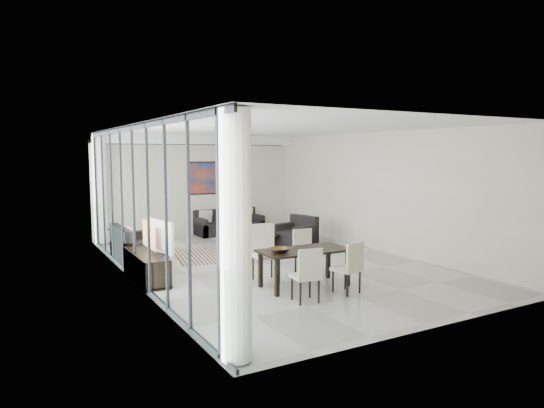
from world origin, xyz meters
TOP-DOWN VIEW (x-y plane):
  - room_shell at (0.46, 0.00)m, footprint 6.00×9.00m
  - window_wall at (-2.86, 0.00)m, footprint 0.37×8.95m
  - soffit at (0.00, 4.30)m, footprint 5.98×0.40m
  - painting at (0.50, 4.47)m, footprint 1.68×0.04m
  - chandelier at (0.30, 2.50)m, footprint 0.66×0.66m
  - rug at (-0.43, 1.37)m, footprint 2.74×2.28m
  - coffee_table at (0.81, 1.86)m, footprint 0.88×0.88m
  - bowl_coffee at (0.84, 1.85)m, footprint 0.22×0.22m
  - sofa_main at (0.81, 4.07)m, footprint 1.98×0.81m
  - loveseat at (-2.55, 1.56)m, footprint 0.89×1.59m
  - armchair at (1.59, 1.53)m, footprint 1.04×1.08m
  - side_table at (-2.65, 3.20)m, footprint 0.39×0.39m
  - tv_console at (-2.76, -0.08)m, footprint 0.47×1.68m
  - television at (-2.60, -0.12)m, footprint 0.30×1.07m
  - dining_table at (-0.39, -1.88)m, footprint 1.65×0.87m
  - dining_chair_sw at (-0.88, -2.72)m, footprint 0.46×0.46m
  - dining_chair_se at (0.03, -2.65)m, footprint 0.49×0.49m
  - dining_chair_nw at (-0.80, -1.11)m, footprint 0.54×0.54m
  - dining_chair_ne at (0.09, -1.14)m, footprint 0.43×0.43m
  - bowl_dining at (-0.92, -1.90)m, footprint 0.34×0.34m

SIDE VIEW (x-z plane):
  - rug at x=-0.43m, z-range 0.00..0.01m
  - coffee_table at x=0.81m, z-range 0.02..0.33m
  - sofa_main at x=0.81m, z-range -0.12..0.60m
  - armchair at x=1.59m, z-range -0.12..0.63m
  - tv_console at x=-2.76m, z-range 0.00..0.52m
  - loveseat at x=-2.55m, z-range -0.13..0.67m
  - bowl_coffee at x=0.84m, z-range 0.31..0.38m
  - side_table at x=-2.65m, z-range 0.09..0.63m
  - dining_chair_ne at x=0.09m, z-range 0.06..0.95m
  - dining_chair_se at x=0.03m, z-range 0.06..0.96m
  - dining_chair_sw at x=-0.88m, z-range 0.06..0.96m
  - dining_table at x=-0.39m, z-range 0.25..0.93m
  - dining_chair_nw at x=-0.80m, z-range 0.08..1.14m
  - bowl_dining at x=-0.92m, z-range 0.68..0.76m
  - television at x=-2.60m, z-range 0.52..1.13m
  - room_shell at x=0.46m, z-range 0.00..2.90m
  - window_wall at x=-2.86m, z-range 0.02..2.92m
  - painting at x=0.50m, z-range 1.16..2.14m
  - chandelier at x=0.30m, z-range 2.00..2.71m
  - soffit at x=0.00m, z-range 2.64..2.90m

